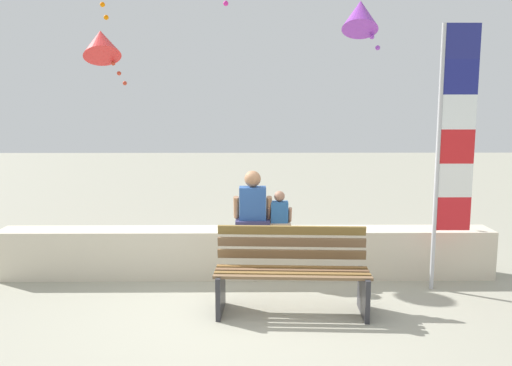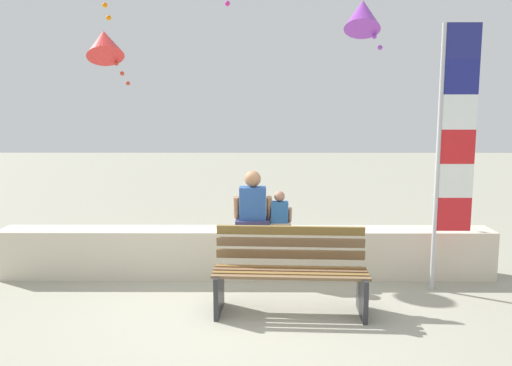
{
  "view_description": "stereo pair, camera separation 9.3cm",
  "coord_description": "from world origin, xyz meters",
  "px_view_note": "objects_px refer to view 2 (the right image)",
  "views": [
    {
      "loc": [
        0.07,
        -5.38,
        2.17
      ],
      "look_at": [
        0.13,
        1.14,
        1.23
      ],
      "focal_mm": 36.31,
      "sensor_mm": 36.0,
      "label": 1
    },
    {
      "loc": [
        0.17,
        -5.38,
        2.17
      ],
      "look_at": [
        0.13,
        1.14,
        1.23
      ],
      "focal_mm": 36.31,
      "sensor_mm": 36.0,
      "label": 2
    }
  ],
  "objects_px": {
    "park_bench": "(290,273)",
    "person_child": "(279,214)",
    "kite_red": "(105,44)",
    "kite_purple": "(363,15)",
    "person_adult": "(253,206)",
    "flag_banner": "(452,140)"
  },
  "relations": [
    {
      "from": "park_bench",
      "to": "person_child",
      "type": "bearing_deg",
      "value": 93.31
    },
    {
      "from": "person_adult",
      "to": "kite_purple",
      "type": "xyz_separation_m",
      "value": [
        1.8,
        2.31,
        2.78
      ]
    },
    {
      "from": "person_adult",
      "to": "kite_red",
      "type": "relative_size",
      "value": 0.65
    },
    {
      "from": "person_adult",
      "to": "kite_purple",
      "type": "bearing_deg",
      "value": 52.14
    },
    {
      "from": "flag_banner",
      "to": "kite_red",
      "type": "height_order",
      "value": "kite_red"
    },
    {
      "from": "kite_red",
      "to": "kite_purple",
      "type": "xyz_separation_m",
      "value": [
        4.58,
        -0.97,
        0.35
      ]
    },
    {
      "from": "person_child",
      "to": "kite_red",
      "type": "height_order",
      "value": "kite_red"
    },
    {
      "from": "person_child",
      "to": "flag_banner",
      "type": "xyz_separation_m",
      "value": [
        1.97,
        -0.55,
        0.99
      ]
    },
    {
      "from": "park_bench",
      "to": "kite_purple",
      "type": "height_order",
      "value": "kite_purple"
    },
    {
      "from": "person_adult",
      "to": "park_bench",
      "type": "bearing_deg",
      "value": -71.05
    },
    {
      "from": "flag_banner",
      "to": "park_bench",
      "type": "bearing_deg",
      "value": -160.74
    },
    {
      "from": "kite_red",
      "to": "person_adult",
      "type": "bearing_deg",
      "value": -49.7
    },
    {
      "from": "kite_red",
      "to": "kite_purple",
      "type": "relative_size",
      "value": 1.21
    },
    {
      "from": "person_child",
      "to": "kite_purple",
      "type": "bearing_deg",
      "value": 57.88
    },
    {
      "from": "flag_banner",
      "to": "kite_purple",
      "type": "height_order",
      "value": "kite_purple"
    },
    {
      "from": "park_bench",
      "to": "person_child",
      "type": "height_order",
      "value": "person_child"
    },
    {
      "from": "park_bench",
      "to": "person_adult",
      "type": "relative_size",
      "value": 2.21
    },
    {
      "from": "person_adult",
      "to": "person_child",
      "type": "relative_size",
      "value": 1.54
    },
    {
      "from": "park_bench",
      "to": "person_adult",
      "type": "distance_m",
      "value": 1.38
    },
    {
      "from": "flag_banner",
      "to": "kite_red",
      "type": "bearing_deg",
      "value": 143.08
    },
    {
      "from": "park_bench",
      "to": "flag_banner",
      "type": "height_order",
      "value": "flag_banner"
    },
    {
      "from": "person_adult",
      "to": "flag_banner",
      "type": "distance_m",
      "value": 2.54
    }
  ]
}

